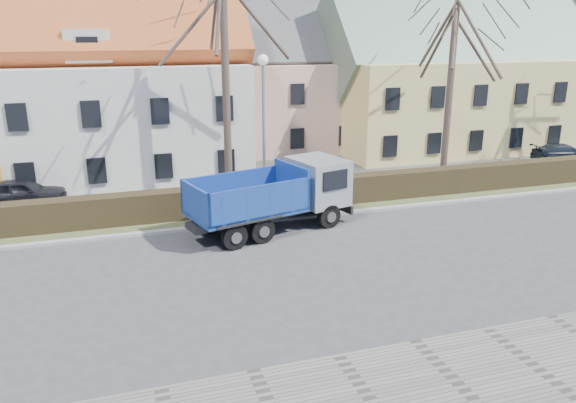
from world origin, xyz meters
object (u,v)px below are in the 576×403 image
object	(u,v)px
streetlight	(264,132)
parked_car_b	(563,153)
cart_frame	(204,221)
dump_truck	(266,198)
parked_car_a	(23,192)

from	to	relation	value
streetlight	parked_car_b	xyz separation A→B (m)	(20.16, 2.97, -2.94)
cart_frame	parked_car_b	size ratio (longest dim) A/B	0.17
dump_truck	parked_car_b	distance (m)	22.02
dump_truck	streetlight	xyz separation A→B (m)	(0.89, 3.47, 2.10)
dump_truck	streetlight	bearing A→B (deg)	60.37
cart_frame	parked_car_a	world-z (taller)	parked_car_a
cart_frame	parked_car_b	xyz separation A→B (m)	(23.43, 5.32, 0.27)
streetlight	dump_truck	bearing A→B (deg)	-104.38
parked_car_b	parked_car_a	bearing A→B (deg)	97.90
streetlight	cart_frame	xyz separation A→B (m)	(-3.28, -2.35, -3.21)
parked_car_a	dump_truck	bearing A→B (deg)	-118.41
dump_truck	streetlight	distance (m)	4.15
parked_car_b	streetlight	bearing A→B (deg)	106.92
dump_truck	parked_car_a	world-z (taller)	dump_truck
streetlight	cart_frame	distance (m)	5.16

